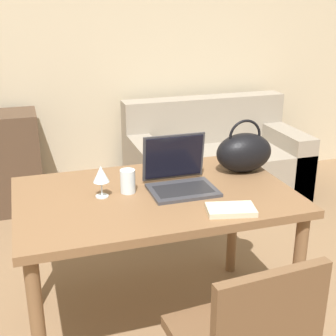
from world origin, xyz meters
TOP-DOWN VIEW (x-y plane):
  - wall_back at (0.00, 2.89)m, footprint 10.00×0.06m
  - dining_table at (0.15, 0.84)m, footprint 1.33×0.84m
  - couch at (1.13, 2.39)m, footprint 1.48×0.80m
  - laptop at (0.28, 0.88)m, footprint 0.32×0.28m
  - drinking_glass at (0.02, 0.89)m, footprint 0.07×0.07m
  - wine_glass at (-0.11, 0.87)m, footprint 0.08×0.08m
  - handbag at (0.69, 0.99)m, footprint 0.31×0.20m
  - book at (0.40, 0.54)m, footprint 0.24×0.17m

SIDE VIEW (x-z plane):
  - couch at x=1.13m, z-range -0.12..0.70m
  - dining_table at x=0.15m, z-range 0.29..1.06m
  - book at x=0.40m, z-range 0.77..0.79m
  - drinking_glass at x=0.02m, z-range 0.77..0.88m
  - laptop at x=0.28m, z-range 0.71..0.96m
  - handbag at x=0.69m, z-range 0.73..1.02m
  - wine_glass at x=-0.11m, z-range 0.80..0.95m
  - wall_back at x=0.00m, z-range 0.00..2.70m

